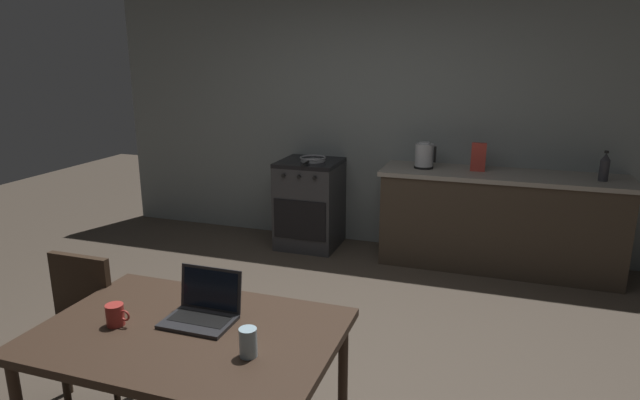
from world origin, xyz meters
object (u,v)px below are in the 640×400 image
(electric_kettle, at_px, (424,156))
(coffee_mug, at_px, (115,315))
(chair, at_px, (71,327))
(cereal_box, at_px, (478,157))
(stove_oven, at_px, (310,204))
(dining_table, at_px, (189,343))
(frying_pan, at_px, (313,159))
(drinking_glass, at_px, (248,342))
(bottle, at_px, (605,167))
(laptop, at_px, (203,311))

(electric_kettle, height_order, coffee_mug, electric_kettle)
(chair, bearing_deg, electric_kettle, 76.05)
(cereal_box, bearing_deg, electric_kettle, -177.65)
(stove_oven, relative_size, chair, 1.02)
(dining_table, xyz_separation_m, cereal_box, (1.09, 3.15, 0.37))
(coffee_mug, bearing_deg, cereal_box, 66.04)
(chair, relative_size, frying_pan, 2.01)
(cereal_box, bearing_deg, frying_pan, -178.27)
(frying_pan, bearing_deg, stove_oven, 147.31)
(chair, bearing_deg, coffee_mug, -12.66)
(dining_table, relative_size, cereal_box, 5.23)
(coffee_mug, xyz_separation_m, drinking_glass, (0.69, -0.04, 0.01))
(drinking_glass, bearing_deg, electric_kettle, 85.64)
(bottle, relative_size, drinking_glass, 2.08)
(coffee_mug, xyz_separation_m, cereal_box, (1.43, 3.21, 0.25))
(electric_kettle, height_order, frying_pan, electric_kettle)
(stove_oven, height_order, chair, stove_oven)
(laptop, bearing_deg, frying_pan, 87.78)
(electric_kettle, bearing_deg, cereal_box, 2.35)
(chair, distance_m, drinking_glass, 1.27)
(dining_table, relative_size, laptop, 4.25)
(frying_pan, bearing_deg, drinking_glass, -75.11)
(chair, bearing_deg, dining_table, 0.63)
(bottle, xyz_separation_m, drinking_glass, (-1.76, -3.18, -0.23))
(bottle, bearing_deg, dining_table, -124.50)
(dining_table, distance_m, drinking_glass, 0.39)
(stove_oven, distance_m, electric_kettle, 1.27)
(coffee_mug, bearing_deg, electric_kettle, 73.60)
(laptop, height_order, drinking_glass, laptop)
(bottle, bearing_deg, stove_oven, 178.97)
(chair, relative_size, electric_kettle, 3.57)
(dining_table, bearing_deg, frying_pan, 99.09)
(laptop, bearing_deg, chair, 163.79)
(laptop, bearing_deg, stove_oven, 88.43)
(laptop, distance_m, bottle, 3.65)
(cereal_box, bearing_deg, drinking_glass, -102.71)
(chair, distance_m, bottle, 4.18)
(dining_table, relative_size, electric_kettle, 5.52)
(laptop, relative_size, coffee_mug, 2.64)
(laptop, relative_size, frying_pan, 0.73)
(laptop, relative_size, cereal_box, 1.23)
(laptop, distance_m, frying_pan, 3.04)
(drinking_glass, bearing_deg, frying_pan, 104.89)
(stove_oven, xyz_separation_m, chair, (-0.31, -2.95, 0.06))
(laptop, height_order, bottle, bottle)
(frying_pan, xyz_separation_m, drinking_glass, (0.85, -3.21, -0.13))
(stove_oven, distance_m, dining_table, 3.18)
(frying_pan, height_order, coffee_mug, frying_pan)
(frying_pan, height_order, cereal_box, cereal_box)
(chair, height_order, laptop, laptop)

